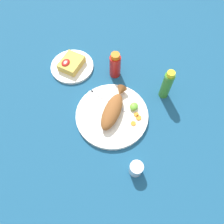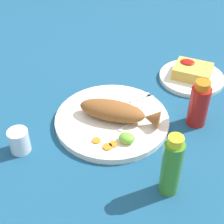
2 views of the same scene
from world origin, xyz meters
The scene contains 15 objects.
ground_plane centered at (0.00, 0.00, 0.00)m, with size 4.00×4.00×0.00m, color navy.
main_plate centered at (0.00, 0.00, 0.01)m, with size 0.31×0.31×0.02m, color white.
fried_fish centered at (-0.01, 0.00, 0.04)m, with size 0.23×0.09×0.05m.
fork_near centered at (-0.01, -0.08, 0.02)m, with size 0.13×0.15×0.00m.
fork_far centered at (-0.06, -0.06, 0.02)m, with size 0.04×0.18×0.00m.
carrot_slice_near centered at (0.00, 0.10, 0.02)m, with size 0.02×0.02×0.00m, color orange.
carrot_slice_mid centered at (-0.03, 0.11, 0.02)m, with size 0.02×0.02×0.00m, color orange.
carrot_slice_far centered at (-0.04, 0.10, 0.02)m, with size 0.02×0.02×0.00m, color orange.
carrot_slice_extra centered at (-0.07, 0.07, 0.02)m, with size 0.02×0.02×0.00m, color orange.
lime_wedge_main centered at (-0.07, 0.07, 0.03)m, with size 0.04×0.03×0.02m, color #6BB233.
hot_sauce_bottle_red centered at (-0.21, -0.09, 0.06)m, with size 0.05×0.05×0.14m.
hot_sauce_bottle_green centered at (-0.21, 0.16, 0.08)m, with size 0.04×0.04×0.16m.
salt_cup centered at (0.17, 0.19, 0.03)m, with size 0.05×0.05×0.06m.
side_plate_fries centered at (-0.15, -0.30, 0.01)m, with size 0.21×0.21×0.01m, color white.
fries_pile centered at (-0.15, -0.30, 0.03)m, with size 0.11×0.09×0.04m.
Camera 2 is at (-0.28, 0.66, 0.63)m, focal length 55.00 mm.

